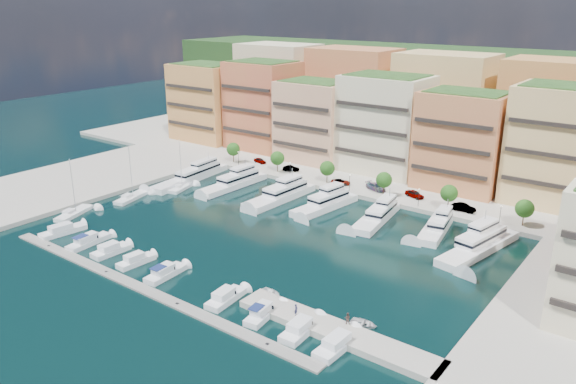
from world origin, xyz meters
name	(u,v)px	position (x,y,z in m)	size (l,w,h in m)	color
ground	(269,235)	(0.00, 0.00, 0.00)	(400.00, 400.00, 0.00)	black
north_quay	(405,167)	(0.00, 62.00, 0.00)	(220.00, 64.00, 2.00)	#9E998E
west_quay	(59,187)	(-62.00, -8.00, 0.00)	(34.00, 76.00, 2.00)	#9E998E
hillside	(466,136)	(0.00, 110.00, 0.00)	(240.00, 40.00, 58.00)	#1A3716
south_pontoon	(140,288)	(-3.00, -30.00, 0.00)	(72.00, 2.20, 0.35)	gray
finger_pier	(336,335)	(30.00, -22.00, 0.00)	(32.00, 5.00, 2.00)	#9E998E
apartment_0	(208,102)	(-66.00, 49.99, 13.31)	(22.00, 16.50, 24.80)	#D7924E
apartment_1	(263,105)	(-44.00, 51.99, 14.31)	(20.00, 16.50, 26.80)	#BE773F
apartment_2	(316,121)	(-23.00, 49.99, 12.31)	(20.00, 15.50, 22.80)	#E1A77D
apartment_3	(385,124)	(-2.00, 51.99, 13.81)	(22.00, 16.50, 25.80)	beige
apartment_4	(463,141)	(20.00, 49.99, 12.81)	(20.00, 15.50, 23.80)	#CA804B
apartment_5	(564,147)	(42.00, 51.99, 14.31)	(22.00, 16.50, 26.80)	#F0BF7F
backblock_0	(279,88)	(-55.00, 74.00, 16.00)	(26.00, 18.00, 30.00)	beige
backblock_1	(353,97)	(-25.00, 74.00, 16.00)	(26.00, 18.00, 30.00)	#CA804B
backblock_2	(443,107)	(5.00, 74.00, 16.00)	(26.00, 18.00, 30.00)	#F0BF7F
backblock_3	(555,119)	(35.00, 74.00, 16.00)	(26.00, 18.00, 30.00)	#D7924E
tree_0	(233,149)	(-40.00, 33.50, 4.74)	(3.80, 3.80, 5.65)	#473323
tree_1	(277,158)	(-24.00, 33.50, 4.74)	(3.80, 3.80, 5.65)	#473323
tree_2	(327,168)	(-8.00, 33.50, 4.74)	(3.80, 3.80, 5.65)	#473323
tree_3	(384,180)	(8.00, 33.50, 4.74)	(3.80, 3.80, 5.65)	#473323
tree_4	(449,193)	(24.00, 33.50, 4.74)	(3.80, 3.80, 5.65)	#473323
tree_5	(525,209)	(40.00, 33.50, 4.74)	(3.80, 3.80, 5.65)	#473323
lamppost_0	(238,156)	(-36.00, 31.20, 3.83)	(0.30, 0.30, 4.20)	black
lamppost_1	(290,167)	(-18.00, 31.20, 3.83)	(0.30, 0.30, 4.20)	black
lamppost_2	(350,180)	(0.00, 31.20, 3.83)	(0.30, 0.30, 4.20)	black
lamppost_3	(419,194)	(18.00, 31.20, 3.83)	(0.30, 0.30, 4.20)	black
lamppost_4	(501,212)	(36.00, 31.20, 3.83)	(0.30, 0.30, 4.20)	black
yacht_0	(194,175)	(-39.22, 17.02, 1.21)	(6.79, 26.44, 7.30)	white
yacht_1	(235,182)	(-26.52, 19.21, 1.09)	(5.18, 21.37, 7.30)	white
yacht_2	(282,194)	(-11.32, 19.15, 1.21)	(5.92, 21.68, 7.30)	white
yacht_3	(327,203)	(0.57, 20.35, 1.21)	(6.71, 19.28, 7.30)	white
yacht_4	(378,216)	(13.69, 20.34, 1.09)	(7.07, 19.24, 7.30)	white
yacht_5	(437,227)	(26.38, 21.85, 1.21)	(6.72, 16.07, 7.30)	white
yacht_6	(480,244)	(36.51, 18.54, 1.21)	(8.70, 23.26, 7.30)	white
cruiser_0	(63,231)	(-33.93, -24.60, 0.55)	(3.86, 9.42, 2.55)	white
cruiser_1	(88,242)	(-25.07, -24.62, 0.57)	(3.27, 9.33, 2.66)	white
cruiser_2	(111,251)	(-18.15, -24.58, 0.55)	(3.05, 7.38, 2.55)	white
cruiser_3	(136,261)	(-10.82, -24.58, 0.55)	(2.85, 7.25, 2.55)	white
cruiser_4	(165,273)	(-2.95, -24.60, 0.57)	(3.24, 8.09, 2.66)	white
cruiser_6	(225,298)	(11.11, -24.58, 0.55)	(3.36, 7.81, 2.55)	white
cruiser_7	(263,314)	(18.74, -24.60, 0.57)	(3.44, 7.77, 2.66)	white
cruiser_8	(301,329)	(25.75, -24.59, 0.55)	(3.28, 7.98, 2.55)	white
cruiser_9	(338,344)	(31.91, -24.59, 0.55)	(3.13, 8.60, 2.55)	white
sailboat_0	(74,214)	(-41.44, -17.21, 0.31)	(5.95, 10.37, 13.20)	white
sailboat_2	(181,188)	(-35.90, 9.27, 0.32)	(4.68, 8.44, 13.20)	white
sailboat_1	(131,198)	(-39.80, -2.92, 0.31)	(5.14, 10.20, 13.20)	white
tender_0	(271,293)	(15.69, -18.79, 0.41)	(2.85, 3.99, 0.83)	white
tender_1	(303,306)	(22.15, -19.00, 0.36)	(1.17, 1.36, 0.71)	beige
tender_2	(364,323)	(32.03, -17.62, 0.41)	(2.85, 4.00, 0.83)	silver
car_0	(260,161)	(-33.24, 37.24, 1.72)	(1.70, 4.22, 1.44)	gray
car_1	(291,168)	(-21.41, 36.15, 1.73)	(1.55, 4.43, 1.46)	gray
car_2	(341,182)	(-4.34, 34.17, 1.68)	(2.24, 4.87, 1.35)	gray
car_3	(376,187)	(4.81, 35.69, 1.83)	(2.31, 5.69, 1.65)	gray
car_4	(415,194)	(14.72, 36.34, 1.84)	(1.98, 4.91, 1.67)	gray
car_5	(463,207)	(27.22, 34.33, 1.86)	(1.82, 5.23, 1.72)	gray
person_0	(296,310)	(23.35, -22.51, 1.89)	(0.65, 0.43, 1.78)	#222445
person_1	(347,318)	(30.60, -20.00, 1.90)	(0.87, 0.68, 1.79)	brown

